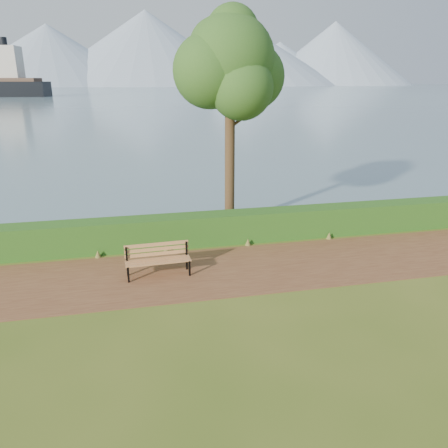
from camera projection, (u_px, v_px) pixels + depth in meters
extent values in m
plane|color=#415A19|center=(212.00, 276.00, 12.24)|extent=(140.00, 140.00, 0.00)
cube|color=brown|center=(210.00, 271.00, 12.52)|extent=(40.00, 3.40, 0.01)
cube|color=#1A4B15|center=(197.00, 229.00, 14.50)|extent=(32.00, 0.85, 1.00)
cube|color=slate|center=(127.00, 89.00, 253.21)|extent=(700.00, 510.00, 0.00)
cone|color=#8497B0|center=(49.00, 55.00, 358.51)|extent=(160.00, 160.00, 48.00)
cone|color=#8497B0|center=(147.00, 48.00, 381.90)|extent=(190.00, 190.00, 62.00)
cone|color=#8497B0|center=(247.00, 56.00, 397.53)|extent=(170.00, 170.00, 50.00)
cone|color=#8497B0|center=(334.00, 54.00, 423.91)|extent=(150.00, 150.00, 58.00)
cone|color=#8497B0|center=(113.00, 65.00, 403.21)|extent=(120.00, 120.00, 35.00)
cone|color=#8497B0|center=(279.00, 64.00, 430.44)|extent=(130.00, 130.00, 40.00)
cube|color=black|center=(128.00, 275.00, 11.77)|extent=(0.05, 0.06, 0.45)
cube|color=black|center=(127.00, 262.00, 12.11)|extent=(0.05, 0.06, 0.86)
cube|color=black|center=(127.00, 265.00, 11.91)|extent=(0.07, 0.52, 0.05)
cube|color=black|center=(190.00, 268.00, 12.18)|extent=(0.05, 0.06, 0.45)
cube|color=black|center=(187.00, 256.00, 12.52)|extent=(0.05, 0.06, 0.86)
cube|color=black|center=(188.00, 259.00, 12.32)|extent=(0.07, 0.52, 0.05)
cube|color=#A1683E|center=(159.00, 264.00, 11.93)|extent=(1.80, 0.17, 0.03)
cube|color=#A1683E|center=(158.00, 262.00, 12.05)|extent=(1.80, 0.17, 0.03)
cube|color=#A1683E|center=(158.00, 260.00, 12.16)|extent=(1.80, 0.17, 0.03)
cube|color=#A1683E|center=(157.00, 258.00, 12.28)|extent=(1.80, 0.17, 0.03)
cube|color=#A1683E|center=(157.00, 254.00, 12.30)|extent=(1.80, 0.12, 0.10)
cube|color=#A1683E|center=(157.00, 249.00, 12.25)|extent=(1.80, 0.12, 0.10)
cube|color=#A1683E|center=(156.00, 244.00, 12.21)|extent=(1.80, 0.12, 0.10)
cylinder|color=#3D2919|center=(230.00, 140.00, 15.47)|extent=(0.36, 0.36, 6.39)
sphere|color=#1C4818|center=(230.00, 60.00, 14.63)|extent=(3.02, 3.02, 3.02)
sphere|color=#1C4818|center=(251.00, 77.00, 15.17)|extent=(2.31, 2.31, 2.31)
sphere|color=#1C4818|center=(210.00, 71.00, 14.47)|extent=(2.49, 2.49, 2.49)
sphere|color=#1C4818|center=(241.00, 88.00, 14.37)|extent=(2.13, 2.13, 2.13)
sphere|color=#1C4818|center=(217.00, 47.00, 14.94)|extent=(1.95, 1.95, 1.95)
sphere|color=#1C4818|center=(232.00, 31.00, 14.45)|extent=(1.78, 1.78, 1.78)
cylinder|color=#3D2919|center=(241.00, 119.00, 15.33)|extent=(0.93, 0.11, 0.70)
cylinder|color=#3D2919|center=(219.00, 106.00, 15.12)|extent=(0.72, 0.34, 0.64)
cube|color=beige|center=(6.00, 63.00, 135.61)|extent=(9.00, 8.41, 10.00)
cylinder|color=black|center=(3.00, 43.00, 133.75)|extent=(2.18, 2.18, 3.18)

